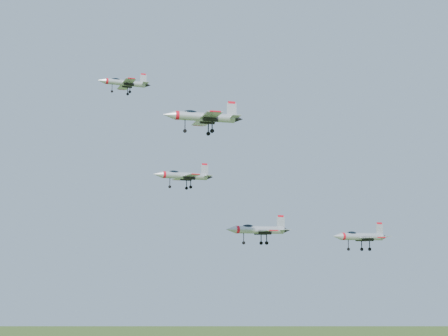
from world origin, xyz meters
name	(u,v)px	position (x,y,z in m)	size (l,w,h in m)	color
jet_lead	(124,83)	(-16.39, 13.64, 150.98)	(10.53, 8.66, 2.82)	#A8AFB5
jet_left_high	(183,175)	(-7.18, 4.86, 132.29)	(11.72, 9.64, 3.14)	#A8AFB5
jet_right_high	(203,117)	(-11.33, -15.63, 138.78)	(12.63, 10.52, 3.38)	#A8AFB5
jet_left_low	(258,230)	(7.26, 3.43, 122.57)	(13.34, 10.97, 3.57)	#A8AFB5
jet_right_low	(360,236)	(15.92, -16.75, 120.95)	(11.20, 9.24, 3.00)	#A8AFB5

